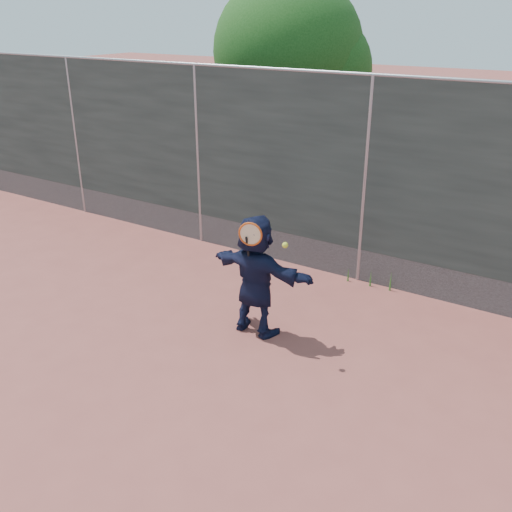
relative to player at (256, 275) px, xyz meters
The scene contains 6 objects.
ground 1.66m from the player, 70.31° to the right, with size 80.00×80.00×0.00m, color #9E4C42.
player is the anchor object (origin of this frame).
fence 2.32m from the player, 76.93° to the left, with size 20.00×0.06×3.03m.
swing_action 0.64m from the player, 64.60° to the right, with size 0.67×0.16×0.51m.
tree_left 6.08m from the player, 114.47° to the left, with size 3.15×3.00×4.53m.
weed_clump 2.25m from the player, 68.57° to the left, with size 0.68×0.07×0.30m.
Camera 1 is at (2.92, -3.98, 3.77)m, focal length 40.00 mm.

